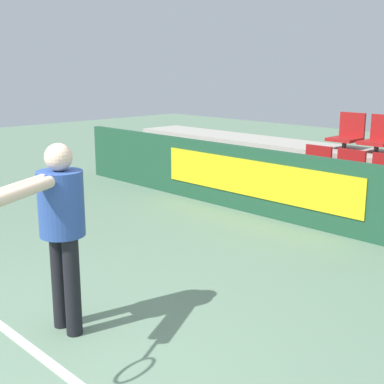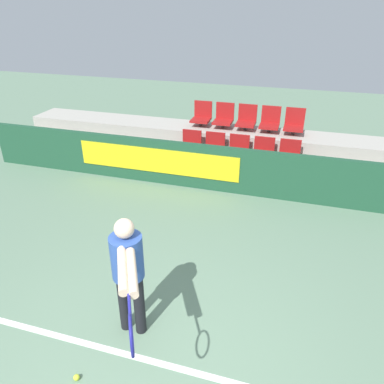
{
  "view_description": "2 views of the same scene",
  "coord_description": "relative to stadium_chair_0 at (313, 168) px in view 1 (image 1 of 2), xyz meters",
  "views": [
    {
      "loc": [
        3.21,
        -1.51,
        2.12
      ],
      "look_at": [
        -0.49,
        2.09,
        0.9
      ],
      "focal_mm": 50.0,
      "sensor_mm": 36.0,
      "label": 1
    },
    {
      "loc": [
        1.23,
        -2.36,
        3.57
      ],
      "look_at": [
        -0.2,
        2.36,
        1.0
      ],
      "focal_mm": 35.0,
      "sensor_mm": 36.0,
      "label": 2
    }
  ],
  "objects": [
    {
      "name": "stadium_chair_0",
      "position": [
        0.0,
        0.0,
        0.0
      ],
      "size": [
        0.43,
        0.45,
        0.55
      ],
      "color": "#333333",
      "rests_on": "bleacher_tier_front"
    },
    {
      "name": "stadium_chair_5",
      "position": [
        0.0,
        0.92,
        0.43
      ],
      "size": [
        0.43,
        0.45,
        0.55
      ],
      "color": "#333333",
      "rests_on": "bleacher_tier_middle"
    },
    {
      "name": "stadium_chair_6",
      "position": [
        0.53,
        0.92,
        0.43
      ],
      "size": [
        0.43,
        0.45,
        0.55
      ],
      "color": "#333333",
      "rests_on": "bleacher_tier_middle"
    },
    {
      "name": "ground_plane",
      "position": [
        1.07,
        -5.13,
        -0.66
      ],
      "size": [
        30.0,
        30.0,
        0.0
      ],
      "primitive_type": "plane",
      "color": "slate"
    },
    {
      "name": "bleacher_tier_front",
      "position": [
        1.07,
        -0.13,
        -0.44
      ],
      "size": [
        10.84,
        0.92,
        0.43
      ],
      "color": "#ADA89E",
      "rests_on": "ground"
    },
    {
      "name": "stadium_chair_1",
      "position": [
        0.53,
        0.0,
        0.0
      ],
      "size": [
        0.43,
        0.45,
        0.55
      ],
      "color": "#333333",
      "rests_on": "bleacher_tier_front"
    },
    {
      "name": "tennis_player",
      "position": [
        0.71,
        -4.62,
        0.32
      ],
      "size": [
        0.86,
        1.46,
        1.55
      ],
      "rotation": [
        0.0,
        0.0,
        0.49
      ],
      "color": "black",
      "rests_on": "ground"
    },
    {
      "name": "court_baseline",
      "position": [
        1.07,
        -4.93,
        -0.65
      ],
      "size": [
        5.62,
        0.08,
        0.01
      ],
      "color": "white",
      "rests_on": "ground"
    },
    {
      "name": "stadium_chair_2",
      "position": [
        1.07,
        0.0,
        0.0
      ],
      "size": [
        0.43,
        0.45,
        0.55
      ],
      "color": "#333333",
      "rests_on": "bleacher_tier_front"
    },
    {
      "name": "barrier_wall",
      "position": [
        1.03,
        -0.67,
        -0.17
      ],
      "size": [
        11.24,
        0.14,
        0.96
      ],
      "color": "#1E4C33",
      "rests_on": "ground"
    }
  ]
}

